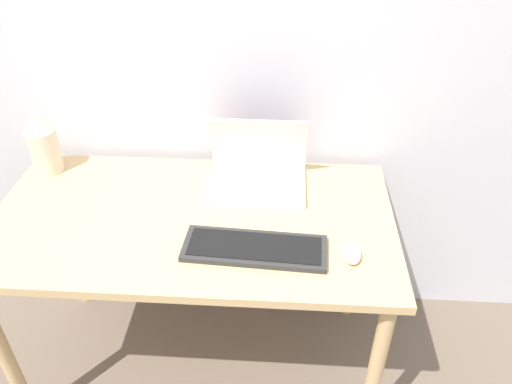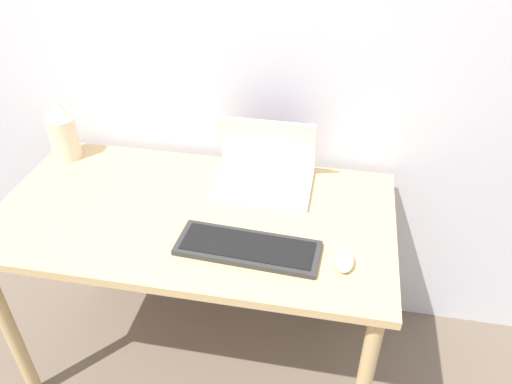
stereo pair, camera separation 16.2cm
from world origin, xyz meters
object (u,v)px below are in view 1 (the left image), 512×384
(keyboard, at_px, (255,248))
(mouse, at_px, (352,253))
(laptop, at_px, (258,170))
(vase, at_px, (43,143))

(keyboard, xyz_separation_m, mouse, (0.29, -0.01, 0.01))
(keyboard, bearing_deg, mouse, -2.04)
(laptop, distance_m, vase, 0.80)
(keyboard, height_order, mouse, mouse)
(keyboard, relative_size, mouse, 4.61)
(laptop, height_order, mouse, laptop)
(keyboard, distance_m, vase, 0.91)
(laptop, bearing_deg, keyboard, -87.91)
(laptop, bearing_deg, mouse, -50.87)
(laptop, xyz_separation_m, keyboard, (0.01, -0.37, -0.04))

